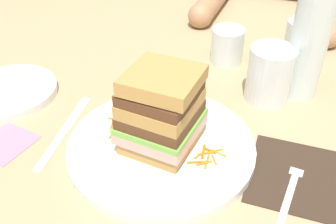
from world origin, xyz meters
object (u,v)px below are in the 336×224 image
fork (293,184)px  juice_glass (269,77)px  main_plate (161,147)px  water_bottle (313,25)px  side_plate (10,91)px  sandwich (161,111)px  empty_tumbler_1 (300,39)px  napkin_dark (295,175)px  empty_tumbler_0 (227,46)px  napkin_pink (6,143)px  knife (63,133)px

fork → juice_glass: (-0.07, 0.21, 0.04)m
main_plate → water_bottle: bearing=53.6°
side_plate → water_bottle: bearing=21.8°
main_plate → sandwich: size_ratio=2.27×
sandwich → empty_tumbler_1: (0.17, 0.40, -0.04)m
main_plate → juice_glass: juice_glass is taller
fork → water_bottle: bearing=94.6°
main_plate → napkin_dark: main_plate is taller
water_bottle → side_plate: bearing=-158.2°
empty_tumbler_0 → side_plate: (-0.36, -0.28, -0.03)m
juice_glass → empty_tumbler_0: juice_glass is taller
sandwich → napkin_dark: 0.22m
side_plate → napkin_pink: size_ratio=2.17×
fork → empty_tumbler_0: size_ratio=2.21×
empty_tumbler_1 → side_plate: (-0.50, -0.36, -0.03)m
main_plate → fork: size_ratio=1.79×
water_bottle → fork: bearing=-85.4°
knife → empty_tumbler_0: size_ratio=2.66×
fork → napkin_pink: 0.46m
juice_glass → empty_tumbler_1: 0.19m
juice_glass → napkin_dark: bearing=-68.0°
fork → water_bottle: 0.29m
water_bottle → napkin_dark: bearing=-84.5°
main_plate → empty_tumbler_1: empty_tumbler_1 is taller
main_plate → water_bottle: (0.19, 0.25, 0.13)m
empty_tumbler_0 → empty_tumbler_1: bearing=28.6°
water_bottle → empty_tumbler_0: size_ratio=4.03×
napkin_dark → water_bottle: bearing=95.5°
water_bottle → side_plate: 0.57m
sandwich → napkin_pink: bearing=-162.9°
main_plate → juice_glass: (0.13, 0.21, 0.04)m
water_bottle → napkin_pink: (-0.43, -0.33, -0.14)m
knife → napkin_dark: bearing=6.0°
napkin_dark → napkin_pink: size_ratio=1.84×
sandwich → napkin_dark: size_ratio=0.86×
napkin_dark → napkin_pink: 0.46m
main_plate → water_bottle: 0.34m
side_plate → knife: bearing=-21.9°
empty_tumbler_0 → fork: bearing=-60.9°
juice_glass → water_bottle: 0.12m
napkin_dark → fork: size_ratio=0.91×
fork → empty_tumbler_0: bearing=119.1°
napkin_dark → fork: fork is taller
fork → side_plate: bearing=175.0°
juice_glass → side_plate: juice_glass is taller
napkin_dark → water_bottle: size_ratio=0.50×
water_bottle → side_plate: water_bottle is taller
main_plate → napkin_pink: main_plate is taller
sandwich → empty_tumbler_0: (0.02, 0.32, -0.04)m
empty_tumbler_0 → empty_tumbler_1: 0.16m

